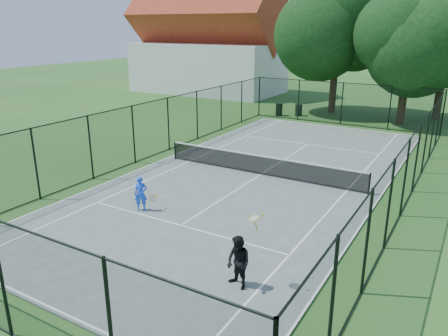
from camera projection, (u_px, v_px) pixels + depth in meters
The scene contains 12 objects.
ground at pixel (260, 176), 20.66m from camera, with size 120.00×120.00×0.00m, color #23581E.
tennis_court at pixel (261, 175), 20.65m from camera, with size 11.00×24.00×0.06m, color #536259.
tennis_net at pixel (261, 164), 20.48m from camera, with size 10.08×0.08×0.95m.
fence at pixel (261, 145), 20.20m from camera, with size 13.10×26.10×3.00m.
tree_near_left at pixel (337, 36), 33.89m from camera, with size 7.47×7.47×9.74m.
tree_near_mid at pixel (410, 38), 29.66m from camera, with size 7.35×7.35×9.62m.
tree_near_right at pixel (445, 58), 31.71m from camera, with size 5.16×5.16×7.12m.
building at pixel (208, 44), 45.34m from camera, with size 15.30×8.15×11.87m.
trash_bin_left at pixel (279, 109), 34.26m from camera, with size 0.58×0.58×0.99m.
trash_bin_right at pixel (299, 110), 34.20m from camera, with size 0.58×0.58×0.91m.
player_blue at pixel (141, 194), 16.50m from camera, with size 0.87×0.55×1.33m.
player_black at pixel (238, 262), 11.57m from camera, with size 0.99×0.88×2.17m.
Camera 1 is at (8.44, -17.68, 6.80)m, focal length 35.00 mm.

